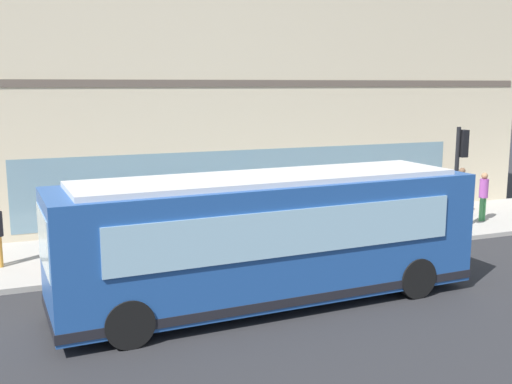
# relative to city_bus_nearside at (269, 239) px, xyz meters

# --- Properties ---
(ground) EXTENTS (120.00, 120.00, 0.00)m
(ground) POSITION_rel_city_bus_nearside_xyz_m (0.28, -2.68, -1.55)
(ground) COLOR #262628
(sidewalk_curb) EXTENTS (4.76, 40.00, 0.15)m
(sidewalk_curb) POSITION_rel_city_bus_nearside_xyz_m (5.26, -2.68, -1.48)
(sidewalk_curb) COLOR #9E9991
(sidewalk_curb) RESTS_ON ground
(building_corner) EXTENTS (6.45, 23.88, 9.37)m
(building_corner) POSITION_rel_city_bus_nearside_xyz_m (10.83, -2.68, 3.12)
(building_corner) COLOR beige
(building_corner) RESTS_ON ground
(city_bus_nearside) EXTENTS (2.95, 10.14, 3.07)m
(city_bus_nearside) POSITION_rel_city_bus_nearside_xyz_m (0.00, 0.00, 0.00)
(city_bus_nearside) COLOR #1E478C
(city_bus_nearside) RESTS_ON ground
(traffic_light_near_corner) EXTENTS (0.32, 0.49, 3.60)m
(traffic_light_near_corner) POSITION_rel_city_bus_nearside_xyz_m (3.32, -8.28, 1.11)
(traffic_light_near_corner) COLOR black
(traffic_light_near_corner) RESTS_ON sidewalk_curb
(fire_hydrant) EXTENTS (0.35, 0.35, 0.74)m
(fire_hydrant) POSITION_rel_city_bus_nearside_xyz_m (6.16, -8.14, -1.04)
(fire_hydrant) COLOR gold
(fire_hydrant) RESTS_ON sidewalk_curb
(pedestrian_near_hydrant) EXTENTS (0.32, 0.32, 1.83)m
(pedestrian_near_hydrant) POSITION_rel_city_bus_nearside_xyz_m (5.76, -10.49, -0.34)
(pedestrian_near_hydrant) COLOR #3359A5
(pedestrian_near_hydrant) RESTS_ON sidewalk_curb
(pedestrian_walking_along_curb) EXTENTS (0.32, 0.32, 1.80)m
(pedestrian_walking_along_curb) POSITION_rel_city_bus_nearside_xyz_m (4.57, -10.51, -0.36)
(pedestrian_walking_along_curb) COLOR #3F8C4C
(pedestrian_walking_along_curb) RESTS_ON sidewalk_curb
(pedestrian_by_light_pole) EXTENTS (0.32, 0.32, 1.72)m
(pedestrian_by_light_pole) POSITION_rel_city_bus_nearside_xyz_m (6.40, -11.06, -0.41)
(pedestrian_by_light_pole) COLOR #B23338
(pedestrian_by_light_pole) RESTS_ON sidewalk_curb
(newspaper_vending_box) EXTENTS (0.44, 0.42, 0.90)m
(newspaper_vending_box) POSITION_rel_city_bus_nearside_xyz_m (4.11, 4.05, -0.95)
(newspaper_vending_box) COLOR #BF3F19
(newspaper_vending_box) RESTS_ON sidewalk_curb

